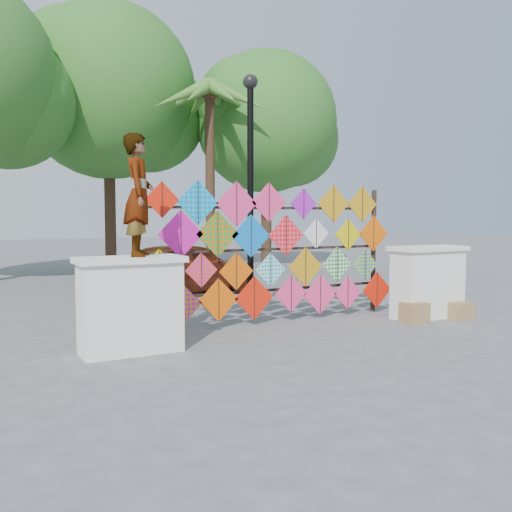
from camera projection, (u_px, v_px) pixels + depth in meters
name	position (u px, v px, depth m)	size (l,w,h in m)	color
ground	(294.00, 330.00, 9.05)	(80.00, 80.00, 0.00)	gray
parapet_left	(131.00, 304.00, 7.52)	(1.40, 0.65, 1.28)	white
parapet_right	(428.00, 281.00, 10.14)	(1.40, 0.65, 1.28)	white
kite_rack	(273.00, 252.00, 9.63)	(4.94, 0.24, 2.38)	black
tree_mid	(111.00, 93.00, 18.32)	(6.30, 5.60, 8.61)	#472B1E
tree_east	(268.00, 123.00, 19.48)	(5.40, 4.80, 7.42)	#472B1E
palm_tree	(210.00, 109.00, 16.75)	(3.62, 3.62, 5.83)	#472B1E
vendor_woman	(139.00, 195.00, 7.49)	(0.59, 0.39, 1.61)	#99999E
sedan	(185.00, 268.00, 13.18)	(1.46, 3.63, 1.24)	#612210
lamppost	(250.00, 169.00, 10.75)	(0.28, 0.28, 4.46)	black
cardboard_box_near	(414.00, 313.00, 9.65)	(0.39, 0.35, 0.35)	#957048
cardboard_box_far	(461.00, 311.00, 10.00)	(0.35, 0.32, 0.30)	#957048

